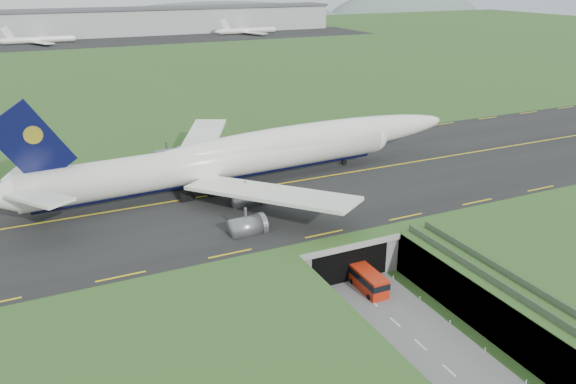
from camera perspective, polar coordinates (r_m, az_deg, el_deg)
ground at (r=74.49m, az=9.48°, el=-11.86°), size 900.00×900.00×0.00m
airfield_deck at (r=72.90m, az=9.62°, el=-9.89°), size 800.00×800.00×6.00m
trench_road at (r=69.57m, az=13.04°, el=-14.73°), size 12.00×75.00×0.20m
taxiway at (r=97.53m, az=-1.18°, el=0.73°), size 800.00×44.00×0.18m
tunnel_portal at (r=85.18m, az=3.31°, el=-4.51°), size 17.00×22.30×6.00m
jumbo_jet at (r=97.49m, az=-3.67°, el=3.78°), size 86.64×57.01×18.89m
shuttle_tram at (r=77.77m, az=8.12°, el=-8.89°), size 2.71×6.87×2.81m
cargo_terminal at (r=352.82m, az=-19.84°, el=15.87°), size 320.00×67.00×15.60m
distant_hills at (r=493.04m, az=-13.69°, el=15.63°), size 700.00×91.00×60.00m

